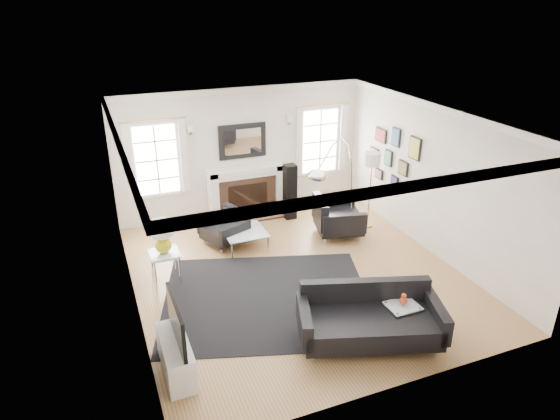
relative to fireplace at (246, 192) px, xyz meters
name	(u,v)px	position (x,y,z in m)	size (l,w,h in m)	color
floor	(296,274)	(0.00, -2.79, -0.54)	(6.00, 6.00, 0.00)	olive
back_wall	(242,152)	(0.00, 0.21, 0.86)	(5.50, 0.04, 2.80)	beige
front_wall	(401,295)	(0.00, -5.79, 0.86)	(5.50, 0.04, 2.80)	beige
left_wall	(127,228)	(-2.75, -2.79, 0.86)	(0.04, 6.00, 2.80)	beige
right_wall	(433,180)	(2.75, -2.79, 0.86)	(0.04, 6.00, 2.80)	beige
ceiling	(298,119)	(0.00, -2.79, 2.26)	(5.50, 6.00, 0.02)	white
crown_molding	(298,123)	(0.00, -2.79, 2.20)	(5.50, 6.00, 0.12)	white
fireplace	(246,192)	(0.00, 0.00, 0.00)	(1.70, 0.69, 1.11)	white
mantel_mirror	(243,141)	(0.00, 0.16, 1.11)	(1.05, 0.07, 0.75)	black
window_left	(156,160)	(-1.85, 0.16, 0.92)	(1.24, 0.15, 1.62)	white
window_right	(320,141)	(1.85, 0.16, 0.92)	(1.24, 0.15, 1.62)	white
gallery_wall	(393,154)	(2.72, -1.50, 0.99)	(0.04, 1.73, 1.29)	black
tv_unit	(176,352)	(-2.44, -4.49, -0.21)	(0.35, 1.00, 1.09)	white
area_rug	(267,298)	(-0.76, -3.33, -0.54)	(3.33, 2.77, 0.01)	black
sofa	(369,319)	(0.24, -4.83, -0.18)	(2.20, 1.49, 0.66)	black
armchair_left	(226,228)	(-0.81, -1.16, -0.23)	(0.98, 1.03, 0.56)	black
armchair_right	(335,218)	(1.35, -1.67, -0.16)	(1.11, 1.19, 0.68)	black
coffee_table	(244,232)	(-0.54, -1.50, -0.22)	(0.80, 0.80, 0.36)	silver
side_table_left	(165,258)	(-2.17, -2.14, -0.11)	(0.49, 0.49, 0.54)	silver
nesting_table	(402,312)	(0.75, -4.90, -0.16)	(0.45, 0.38, 0.50)	silver
gourd_lamp	(162,235)	(-2.17, -2.14, 0.34)	(0.37, 0.37, 0.59)	gold
orange_vase	(403,299)	(0.75, -4.90, 0.05)	(0.11, 0.11, 0.18)	#DA431C
arc_floor_lamp	(336,191)	(1.02, -2.26, 0.71)	(1.63, 1.51, 2.31)	silver
stick_floor_lamp	(372,163)	(2.20, -1.55, 0.87)	(0.33, 0.33, 1.63)	#C38B43
speaker_tower	(290,192)	(0.82, -0.53, 0.07)	(0.25, 0.25, 1.23)	black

